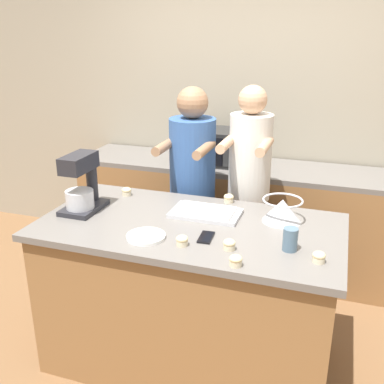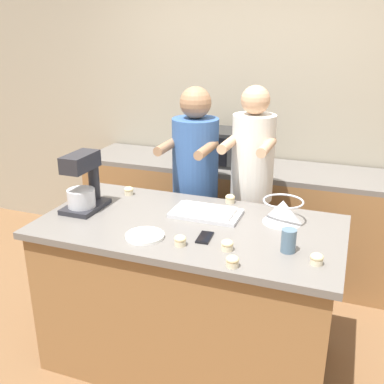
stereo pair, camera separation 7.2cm
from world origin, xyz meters
TOP-DOWN VIEW (x-y plane):
  - ground_plane at (0.00, 0.00)m, footprint 16.00×16.00m
  - back_wall at (0.00, 1.65)m, footprint 10.00×0.06m
  - island_counter at (0.00, 0.00)m, footprint 1.75×0.91m
  - back_counter at (0.00, 1.30)m, footprint 2.80×0.60m
  - person_left at (-0.22, 0.70)m, footprint 0.35×0.51m
  - person_right at (0.20, 0.70)m, footprint 0.31×0.49m
  - stand_mixer at (-0.69, -0.01)m, footprint 0.20×0.30m
  - mixing_bowl at (0.50, 0.21)m, footprint 0.24×0.24m
  - baking_tray at (0.05, 0.15)m, footprint 0.42×0.24m
  - microwave_oven at (-0.22, 1.29)m, footprint 0.47×0.36m
  - cell_phone at (0.15, -0.15)m, footprint 0.08×0.15m
  - drinking_glass at (0.59, -0.15)m, footprint 0.08×0.08m
  - small_plate at (-0.16, -0.25)m, footprint 0.21×0.21m
  - cupcake_0 at (0.37, -0.39)m, footprint 0.06×0.06m
  - cupcake_1 at (-0.56, 0.31)m, footprint 0.06×0.06m
  - cupcake_2 at (0.13, 0.40)m, footprint 0.06×0.06m
  - cupcake_3 at (0.05, -0.27)m, footprint 0.06×0.06m
  - cupcake_4 at (0.30, -0.24)m, footprint 0.06×0.06m
  - cupcake_5 at (0.74, -0.23)m, footprint 0.06×0.06m

SIDE VIEW (x-z plane):
  - ground_plane at x=0.00m, z-range 0.00..0.00m
  - back_counter at x=0.00m, z-range 0.00..0.94m
  - island_counter at x=0.00m, z-range 0.00..0.95m
  - person_left at x=-0.22m, z-range 0.05..1.69m
  - person_right at x=0.20m, z-range 0.06..1.72m
  - cell_phone at x=0.15m, z-range 0.95..0.96m
  - small_plate at x=-0.16m, z-range 0.95..0.97m
  - baking_tray at x=0.05m, z-range 0.95..0.99m
  - cupcake_0 at x=0.37m, z-range 0.95..1.01m
  - cupcake_1 at x=-0.56m, z-range 0.95..1.01m
  - cupcake_2 at x=0.13m, z-range 0.95..1.01m
  - cupcake_3 at x=0.05m, z-range 0.95..1.01m
  - cupcake_4 at x=0.30m, z-range 0.95..1.01m
  - cupcake_5 at x=0.74m, z-range 0.95..1.01m
  - drinking_glass at x=0.59m, z-range 0.95..1.07m
  - mixing_bowl at x=0.50m, z-range 0.95..1.09m
  - microwave_oven at x=-0.22m, z-range 0.94..1.22m
  - stand_mixer at x=-0.69m, z-range 0.93..1.29m
  - back_wall at x=0.00m, z-range 0.00..2.70m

